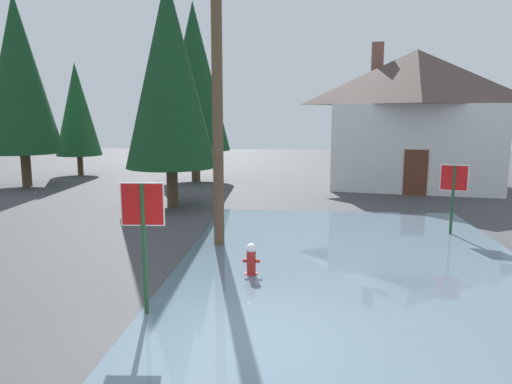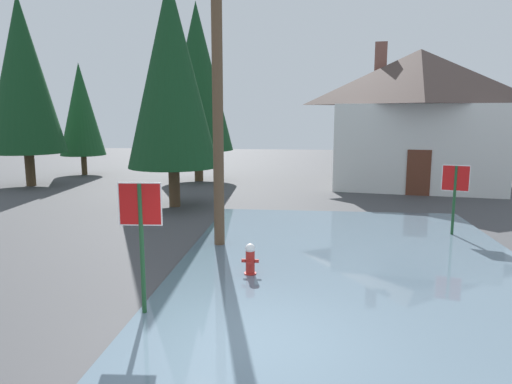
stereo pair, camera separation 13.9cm
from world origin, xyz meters
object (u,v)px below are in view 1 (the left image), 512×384
Objects in this scene: stop_sign_near at (143,222)px; fire_hydrant at (251,261)px; utility_pole at (217,85)px; pine_tree_mid_left at (194,77)px; stop_sign_far at (454,186)px; pine_tree_tall_left at (19,74)px; house at (414,116)px; pine_tree_far_center at (77,110)px; pine_tree_short_left at (169,73)px.

fire_hydrant is (1.64, 2.23, -1.36)m from stop_sign_near.
stop_sign_near is 3.09m from fire_hydrant.
pine_tree_mid_left is at bearing 105.17° from utility_pole.
stop_sign_far is at bearing 36.36° from fire_hydrant.
pine_tree_mid_left reaches higher than stop_sign_far.
utility_pole is at bearing -40.84° from pine_tree_tall_left.
pine_tree_mid_left is at bearing 133.19° from stop_sign_far.
stop_sign_near is 0.29× the size of utility_pole.
pine_tree_far_center is (-18.23, 2.45, 0.35)m from house.
pine_tree_far_center reaches higher than stop_sign_near.
pine_tree_tall_left is 1.43× the size of pine_tree_far_center.
house is at bearing -7.65° from pine_tree_far_center.
pine_tree_mid_left is at bearing 99.43° from stop_sign_near.
stop_sign_near is 9.50m from stop_sign_far.
pine_tree_tall_left is at bearing 152.80° from pine_tree_short_left.
pine_tree_tall_left is at bearing 139.16° from utility_pole.
utility_pole is 13.98m from house.
stop_sign_near is at bearing -80.57° from pine_tree_mid_left.
fire_hydrant is at bearing -115.15° from house.
stop_sign_far is at bearing -24.15° from pine_tree_tall_left.
pine_tree_tall_left reaches higher than stop_sign_near.
utility_pole is 7.36m from stop_sign_far.
stop_sign_far is at bearing -35.82° from pine_tree_far_center.
pine_tree_mid_left reaches higher than house.
house is at bearing 5.87° from pine_tree_tall_left.
pine_tree_mid_left is (-11.00, 0.64, 1.97)m from house.
pine_tree_mid_left is at bearing -14.05° from pine_tree_far_center.
stop_sign_far is at bearing -46.81° from pine_tree_mid_left.
house is at bearing 31.30° from pine_tree_short_left.
house reaches higher than pine_tree_far_center.
pine_tree_short_left reaches higher than stop_sign_far.
stop_sign_near is at bearing -96.71° from utility_pole.
house is at bearing 64.85° from fire_hydrant.
stop_sign_far is 10.59m from pine_tree_short_left.
house is 12.26m from pine_tree_short_left.
pine_tree_tall_left reaches higher than pine_tree_far_center.
pine_tree_tall_left reaches higher than pine_tree_mid_left.
pine_tree_mid_left is (-4.44, 14.61, 5.01)m from fire_hydrant.
pine_tree_far_center reaches higher than fire_hydrant.
pine_tree_mid_left is (-3.33, 12.29, 1.10)m from utility_pole.
pine_tree_tall_left reaches higher than house.
fire_hydrant is 15.73m from house.
house is (6.56, 13.97, 3.04)m from fire_hydrant.
stop_sign_far is (5.48, 4.04, 1.13)m from fire_hydrant.
stop_sign_near is at bearing -53.12° from pine_tree_tall_left.
stop_sign_near is 3.19× the size of fire_hydrant.
utility_pole reaches higher than fire_hydrant.
house reaches higher than stop_sign_far.
utility_pole is 1.28× the size of pine_tree_far_center.
pine_tree_far_center is at bearing 118.27° from stop_sign_near.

